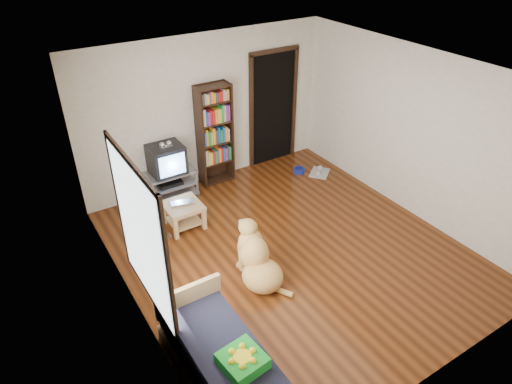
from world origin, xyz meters
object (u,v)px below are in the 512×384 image
tv_stand (169,184)px  crt_tv (166,159)px  bookshelf (214,130)px  coffee_table (183,211)px  dog (257,260)px  green_cushion (242,361)px  grey_rag (320,173)px  laptop (183,205)px  dog_bowl (299,170)px  sofa (221,365)px

tv_stand → crt_tv: size_ratio=1.55×
bookshelf → coffee_table: bearing=-138.3°
coffee_table → dog: 1.65m
green_cushion → grey_rag: bearing=34.9°
grey_rag → tv_stand: (-2.69, 0.72, 0.25)m
crt_tv → laptop: bearing=-98.9°
green_cushion → coffee_table: 3.06m
dog_bowl → coffee_table: coffee_table is taller
tv_stand → bookshelf: 1.20m
green_cushion → dog: 1.71m
dog_bowl → crt_tv: bearing=168.5°
grey_rag → dog: 3.10m
bookshelf → dog: size_ratio=1.73×
green_cushion → grey_rag: 4.75m
tv_stand → dog: bearing=-86.0°
coffee_table → dog_bowl: bearing=9.3°
grey_rag → sofa: 4.69m
grey_rag → crt_tv: bearing=164.7°
crt_tv → grey_rag: bearing=-15.3°
dog_bowl → dog: dog is taller
grey_rag → coffee_table: coffee_table is taller
dog_bowl → tv_stand: tv_stand is taller
crt_tv → bookshelf: size_ratio=0.32×
dog_bowl → grey_rag: size_ratio=0.55×
tv_stand → dog: dog is taller
laptop → tv_stand: 0.94m
tv_stand → coffee_table: (-0.15, -0.88, 0.01)m
dog_bowl → coffee_table: 2.58m
laptop → dog_bowl: 2.61m
laptop → sofa: sofa is taller
grey_rag → sofa: size_ratio=0.22×
bookshelf → tv_stand: bearing=-174.4°
dog_bowl → bookshelf: (-1.44, 0.56, 0.96)m
grey_rag → dog_bowl: bearing=140.2°
laptop → bookshelf: bookshelf is taller
grey_rag → tv_stand: bearing=165.1°
dog → laptop: bearing=101.4°
crt_tv → dog: bearing=-86.0°
sofa → dog_bowl: bearing=43.2°
crt_tv → dog: (0.17, -2.52, -0.43)m
crt_tv → coffee_table: (-0.15, -0.90, -0.46)m
sofa → crt_tv: bearing=75.1°
dog_bowl → tv_stand: 2.45m
dog → green_cushion: bearing=-127.1°
bookshelf → coffee_table: size_ratio=3.27×
laptop → bookshelf: bearing=56.9°
dog_bowl → sofa: 4.63m
green_cushion → grey_rag: green_cushion is taller
bookshelf → dog: (-0.78, -2.59, -0.69)m
laptop → tv_stand: size_ratio=0.40×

